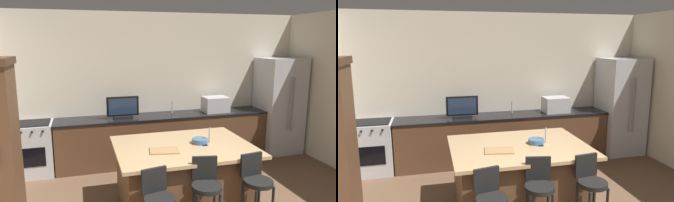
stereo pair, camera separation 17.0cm
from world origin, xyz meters
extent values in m
cube|color=beige|center=(0.00, 4.22, 1.41)|extent=(6.20, 0.12, 2.81)
cube|color=brown|center=(-0.03, 3.84, 0.43)|extent=(4.00, 0.60, 0.87)
cube|color=black|center=(-0.03, 3.84, 0.88)|extent=(4.02, 0.62, 0.04)
cube|color=brown|center=(-0.25, 2.07, 0.47)|extent=(1.67, 1.20, 0.77)
cube|color=tan|center=(-0.25, 2.07, 0.88)|extent=(1.83, 1.36, 0.04)
cube|color=#B7BABF|center=(2.39, 3.76, 0.97)|extent=(0.80, 0.76, 1.94)
cylinder|color=gray|center=(2.35, 3.35, 1.07)|extent=(0.02, 0.02, 1.07)
cylinder|color=gray|center=(2.43, 3.35, 1.07)|extent=(0.02, 0.02, 1.07)
cube|color=#B7BABF|center=(-2.42, 3.84, 0.45)|extent=(0.74, 0.60, 0.90)
cube|color=black|center=(-2.42, 3.53, 0.41)|extent=(0.52, 0.01, 0.32)
cube|color=black|center=(-2.42, 3.84, 0.91)|extent=(0.67, 0.50, 0.02)
cylinder|color=black|center=(-2.66, 3.52, 0.84)|extent=(0.04, 0.03, 0.04)
cylinder|color=black|center=(-2.50, 3.52, 0.84)|extent=(0.04, 0.03, 0.04)
cylinder|color=black|center=(-2.34, 3.52, 0.84)|extent=(0.04, 0.03, 0.04)
cylinder|color=black|center=(-2.17, 3.52, 0.84)|extent=(0.04, 0.03, 0.04)
cube|color=#B7BABF|center=(1.00, 3.84, 1.05)|extent=(0.48, 0.36, 0.30)
cube|color=black|center=(-0.83, 3.79, 0.93)|extent=(0.35, 0.16, 0.05)
cube|color=black|center=(-0.83, 3.79, 1.13)|extent=(0.58, 0.05, 0.35)
cube|color=#1E2D47|center=(-0.83, 3.76, 1.13)|extent=(0.51, 0.01, 0.30)
cylinder|color=#B2B2B7|center=(0.14, 3.94, 1.02)|extent=(0.02, 0.02, 0.24)
cylinder|color=#B2B2B7|center=(0.12, 2.07, 1.01)|extent=(0.02, 0.02, 0.22)
cylinder|color=black|center=(-0.81, 1.20, 0.64)|extent=(0.34, 0.34, 0.05)
cube|color=black|center=(-0.84, 1.34, 0.80)|extent=(0.29, 0.09, 0.28)
cylinder|color=black|center=(-0.25, 1.25, 0.69)|extent=(0.34, 0.34, 0.05)
cube|color=black|center=(-0.23, 1.40, 0.85)|extent=(0.29, 0.09, 0.28)
cylinder|color=black|center=(0.39, 1.24, 0.67)|extent=(0.34, 0.34, 0.05)
cube|color=black|center=(0.37, 1.39, 0.83)|extent=(0.29, 0.07, 0.28)
cylinder|color=#3F668C|center=(-0.01, 2.09, 0.94)|extent=(0.22, 0.22, 0.07)
cube|color=black|center=(0.03, 2.04, 0.91)|extent=(0.08, 0.16, 0.01)
cube|color=#A87F51|center=(-0.56, 1.92, 0.91)|extent=(0.41, 0.32, 0.02)
camera|label=1|loc=(-1.56, -1.77, 2.29)|focal=33.71mm
camera|label=2|loc=(-1.40, -1.81, 2.29)|focal=33.71mm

